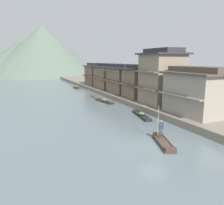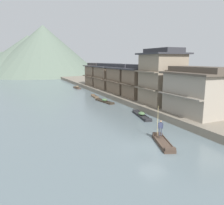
{
  "view_description": "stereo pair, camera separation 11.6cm",
  "coord_description": "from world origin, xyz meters",
  "px_view_note": "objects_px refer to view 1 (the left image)",
  "views": [
    {
      "loc": [
        -11.36,
        -16.15,
        7.86
      ],
      "look_at": [
        2.5,
        15.26,
        1.22
      ],
      "focal_mm": 35.38,
      "sensor_mm": 36.0,
      "label": 1
    },
    {
      "loc": [
        -11.26,
        -16.19,
        7.86
      ],
      "look_at": [
        2.5,
        15.26,
        1.22
      ],
      "focal_mm": 35.38,
      "sensor_mm": 36.0,
      "label": 2
    }
  ],
  "objects_px": {
    "boatman_person": "(161,126)",
    "house_waterfront_nearest": "(198,91)",
    "boat_moored_far": "(94,97)",
    "boat_moored_third": "(142,115)",
    "boat_foreground_poled": "(164,143)",
    "house_waterfront_narrow": "(122,79)",
    "house_waterfront_tall": "(141,81)",
    "house_waterfront_end": "(96,74)",
    "house_waterfront_far": "(108,76)",
    "boat_moored_second": "(104,101)",
    "house_waterfront_second": "(162,77)",
    "boat_moored_nearest": "(77,87)"
  },
  "relations": [
    {
      "from": "boatman_person",
      "to": "house_waterfront_far",
      "type": "relative_size",
      "value": 0.36
    },
    {
      "from": "house_waterfront_nearest",
      "to": "house_waterfront_second",
      "type": "height_order",
      "value": "house_waterfront_second"
    },
    {
      "from": "boat_foreground_poled",
      "to": "house_waterfront_end",
      "type": "xyz_separation_m",
      "value": [
        8.69,
        42.88,
        3.72
      ]
    },
    {
      "from": "boatman_person",
      "to": "boat_moored_third",
      "type": "xyz_separation_m",
      "value": [
        3.28,
        8.89,
        -1.31
      ]
    },
    {
      "from": "boat_moored_second",
      "to": "boat_moored_third",
      "type": "height_order",
      "value": "boat_moored_third"
    },
    {
      "from": "boat_moored_far",
      "to": "house_waterfront_tall",
      "type": "xyz_separation_m",
      "value": [
        6.17,
        -8.55,
        3.76
      ]
    },
    {
      "from": "house_waterfront_tall",
      "to": "house_waterfront_narrow",
      "type": "xyz_separation_m",
      "value": [
        -0.62,
        6.75,
        -0.01
      ]
    },
    {
      "from": "house_waterfront_narrow",
      "to": "house_waterfront_far",
      "type": "relative_size",
      "value": 0.92
    },
    {
      "from": "boat_foreground_poled",
      "to": "house_waterfront_nearest",
      "type": "height_order",
      "value": "house_waterfront_nearest"
    },
    {
      "from": "boat_foreground_poled",
      "to": "house_waterfront_narrow",
      "type": "distance_m",
      "value": 27.84
    },
    {
      "from": "boatman_person",
      "to": "boat_foreground_poled",
      "type": "bearing_deg",
      "value": -108.31
    },
    {
      "from": "boat_moored_third",
      "to": "boat_moored_far",
      "type": "height_order",
      "value": "boat_moored_third"
    },
    {
      "from": "boat_moored_third",
      "to": "house_waterfront_far",
      "type": "relative_size",
      "value": 0.69
    },
    {
      "from": "house_waterfront_tall",
      "to": "house_waterfront_nearest",
      "type": "bearing_deg",
      "value": -90.28
    },
    {
      "from": "house_waterfront_second",
      "to": "house_waterfront_narrow",
      "type": "bearing_deg",
      "value": 92.35
    },
    {
      "from": "house_waterfront_second",
      "to": "house_waterfront_narrow",
      "type": "distance_m",
      "value": 13.38
    },
    {
      "from": "boatman_person",
      "to": "boat_moored_nearest",
      "type": "bearing_deg",
      "value": 85.95
    },
    {
      "from": "boat_foreground_poled",
      "to": "house_waterfront_tall",
      "type": "bearing_deg",
      "value": 64.91
    },
    {
      "from": "house_waterfront_tall",
      "to": "boat_moored_second",
      "type": "bearing_deg",
      "value": 158.06
    },
    {
      "from": "boat_moored_nearest",
      "to": "house_waterfront_far",
      "type": "height_order",
      "value": "house_waterfront_far"
    },
    {
      "from": "boat_moored_third",
      "to": "boat_moored_far",
      "type": "xyz_separation_m",
      "value": [
        -0.63,
        18.19,
        -0.07
      ]
    },
    {
      "from": "house_waterfront_far",
      "to": "house_waterfront_end",
      "type": "xyz_separation_m",
      "value": [
        -0.35,
        8.14,
        0.01
      ]
    },
    {
      "from": "boat_moored_third",
      "to": "boat_moored_second",
      "type": "bearing_deg",
      "value": 93.62
    },
    {
      "from": "house_waterfront_nearest",
      "to": "house_waterfront_second",
      "type": "relative_size",
      "value": 0.96
    },
    {
      "from": "house_waterfront_narrow",
      "to": "house_waterfront_far",
      "type": "distance_m",
      "value": 8.52
    },
    {
      "from": "boat_foreground_poled",
      "to": "house_waterfront_end",
      "type": "distance_m",
      "value": 43.91
    },
    {
      "from": "boat_moored_third",
      "to": "house_waterfront_tall",
      "type": "relative_size",
      "value": 0.85
    },
    {
      "from": "boatman_person",
      "to": "house_waterfront_tall",
      "type": "distance_m",
      "value": 20.66
    },
    {
      "from": "boatman_person",
      "to": "house_waterfront_nearest",
      "type": "relative_size",
      "value": 0.36
    },
    {
      "from": "house_waterfront_second",
      "to": "boat_moored_nearest",
      "type": "bearing_deg",
      "value": 100.32
    },
    {
      "from": "boat_moored_far",
      "to": "boat_moored_third",
      "type": "bearing_deg",
      "value": -88.01
    },
    {
      "from": "boatman_person",
      "to": "boat_moored_nearest",
      "type": "relative_size",
      "value": 0.85
    },
    {
      "from": "boatman_person",
      "to": "boat_moored_nearest",
      "type": "distance_m",
      "value": 43.27
    },
    {
      "from": "boat_moored_second",
      "to": "house_waterfront_nearest",
      "type": "xyz_separation_m",
      "value": [
        6.24,
        -16.82,
        3.67
      ]
    },
    {
      "from": "boat_moored_second",
      "to": "house_waterfront_tall",
      "type": "relative_size",
      "value": 0.85
    },
    {
      "from": "boat_moored_second",
      "to": "house_waterfront_nearest",
      "type": "height_order",
      "value": "house_waterfront_nearest"
    },
    {
      "from": "boat_moored_nearest",
      "to": "house_waterfront_nearest",
      "type": "bearing_deg",
      "value": -81.69
    },
    {
      "from": "house_waterfront_second",
      "to": "boat_foreground_poled",
      "type": "bearing_deg",
      "value": -124.99
    },
    {
      "from": "boatman_person",
      "to": "house_waterfront_second",
      "type": "bearing_deg",
      "value": 53.89
    },
    {
      "from": "house_waterfront_second",
      "to": "house_waterfront_end",
      "type": "height_order",
      "value": "house_waterfront_second"
    },
    {
      "from": "boat_foreground_poled",
      "to": "boat_moored_second",
      "type": "bearing_deg",
      "value": 82.69
    },
    {
      "from": "house_waterfront_end",
      "to": "house_waterfront_second",
      "type": "bearing_deg",
      "value": -89.31
    },
    {
      "from": "house_waterfront_far",
      "to": "house_waterfront_end",
      "type": "distance_m",
      "value": 8.15
    },
    {
      "from": "house_waterfront_nearest",
      "to": "house_waterfront_end",
      "type": "bearing_deg",
      "value": 90.56
    },
    {
      "from": "boat_foreground_poled",
      "to": "house_waterfront_narrow",
      "type": "relative_size",
      "value": 0.57
    },
    {
      "from": "boat_foreground_poled",
      "to": "house_waterfront_far",
      "type": "distance_m",
      "value": 36.09
    },
    {
      "from": "boat_moored_nearest",
      "to": "boat_moored_far",
      "type": "xyz_separation_m",
      "value": [
        -0.41,
        -16.07,
        -0.15
      ]
    },
    {
      "from": "house_waterfront_nearest",
      "to": "house_waterfront_tall",
      "type": "height_order",
      "value": "same"
    },
    {
      "from": "boat_moored_far",
      "to": "house_waterfront_end",
      "type": "relative_size",
      "value": 0.48
    },
    {
      "from": "boatman_person",
      "to": "house_waterfront_nearest",
      "type": "xyz_separation_m",
      "value": [
        8.74,
        4.25,
        2.36
      ]
    }
  ]
}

